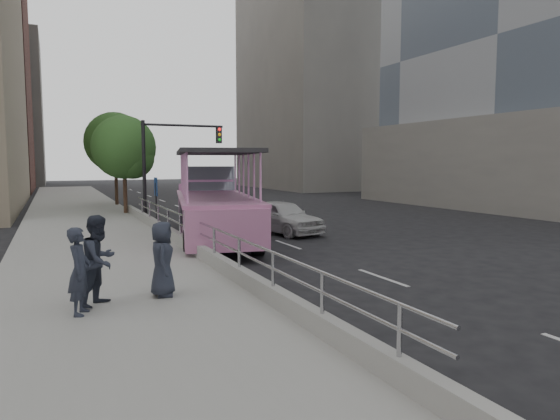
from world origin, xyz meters
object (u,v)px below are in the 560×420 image
(traffic_signal, at_px, (168,155))
(pedestrian_near, at_px, (79,271))
(duck_boat, at_px, (212,206))
(parking_sign, at_px, (156,198))
(street_tree_far, at_px, (117,144))
(pedestrian_mid, at_px, (99,260))
(car, at_px, (282,217))
(street_tree_near, at_px, (126,150))
(pedestrian_far, at_px, (162,259))

(traffic_signal, bearing_deg, pedestrian_near, -107.62)
(duck_boat, xyz_separation_m, parking_sign, (-1.84, 2.30, 0.25))
(traffic_signal, xyz_separation_m, street_tree_far, (-1.40, 9.43, 0.81))
(pedestrian_near, distance_m, traffic_signal, 16.60)
(pedestrian_near, distance_m, pedestrian_mid, 0.65)
(car, xyz_separation_m, traffic_signal, (-3.78, 5.65, 2.76))
(car, bearing_deg, traffic_signal, 110.90)
(car, bearing_deg, duck_boat, 170.32)
(car, xyz_separation_m, pedestrian_near, (-8.75, -10.01, 0.38))
(pedestrian_mid, relative_size, street_tree_far, 0.28)
(traffic_signal, bearing_deg, duck_boat, -84.59)
(parking_sign, xyz_separation_m, street_tree_near, (-0.30, 6.96, 2.24))
(parking_sign, relative_size, street_tree_far, 0.38)
(pedestrian_near, distance_m, parking_sign, 12.68)
(duck_boat, relative_size, street_tree_near, 1.94)
(traffic_signal, height_order, street_tree_near, street_tree_near)
(car, height_order, pedestrian_far, pedestrian_far)
(pedestrian_mid, bearing_deg, car, -1.26)
(pedestrian_mid, distance_m, pedestrian_far, 1.28)
(parking_sign, bearing_deg, pedestrian_far, -99.99)
(pedestrian_far, xyz_separation_m, traffic_signal, (3.31, 14.99, 2.40))
(pedestrian_mid, distance_m, parking_sign, 12.08)
(street_tree_far, bearing_deg, pedestrian_far, -94.49)
(pedestrian_near, relative_size, street_tree_far, 0.25)
(pedestrian_near, bearing_deg, car, -23.41)
(pedestrian_near, height_order, parking_sign, parking_sign)
(traffic_signal, distance_m, street_tree_near, 3.80)
(parking_sign, relative_size, street_tree_near, 0.43)
(car, distance_m, street_tree_near, 10.99)
(street_tree_far, bearing_deg, car, -71.04)
(pedestrian_near, height_order, street_tree_far, street_tree_far)
(street_tree_far, bearing_deg, duck_boat, -82.72)
(pedestrian_near, xyz_separation_m, street_tree_near, (3.37, 19.08, 2.70))
(pedestrian_far, distance_m, street_tree_far, 24.71)
(car, height_order, pedestrian_mid, pedestrian_mid)
(pedestrian_near, xyz_separation_m, traffic_signal, (4.97, 15.66, 2.38))
(pedestrian_far, xyz_separation_m, street_tree_near, (1.72, 18.42, 2.72))
(pedestrian_far, xyz_separation_m, street_tree_far, (1.92, 24.42, 3.21))
(parking_sign, bearing_deg, street_tree_far, 90.46)
(duck_boat, bearing_deg, pedestrian_near, -119.34)
(duck_boat, relative_size, pedestrian_far, 6.96)
(traffic_signal, bearing_deg, street_tree_far, 98.43)
(duck_boat, relative_size, parking_sign, 4.49)
(car, relative_size, pedestrian_near, 2.64)
(duck_boat, bearing_deg, pedestrian_mid, -118.85)
(duck_boat, bearing_deg, parking_sign, 128.72)
(pedestrian_mid, height_order, street_tree_near, street_tree_near)
(parking_sign, xyz_separation_m, street_tree_far, (-0.10, 12.96, 2.73))
(pedestrian_near, height_order, traffic_signal, traffic_signal)
(pedestrian_mid, relative_size, traffic_signal, 0.35)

